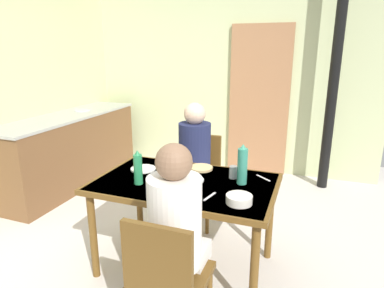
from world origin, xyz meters
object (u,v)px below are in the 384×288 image
at_px(kitchen_counter, 70,150).
at_px(person_far_diner, 194,150).
at_px(water_bottle_green_near, 242,165).
at_px(water_bottle_green_far, 138,168).
at_px(serving_bowl_center, 239,199).
at_px(dining_table, 185,191).
at_px(chair_far_diner, 199,173).
at_px(person_near_diner, 176,219).
at_px(chair_near_diner, 167,278).

relative_size(kitchen_counter, person_far_diner, 2.74).
xyz_separation_m(kitchen_counter, water_bottle_green_near, (2.42, -1.00, 0.42)).
bearing_deg(kitchen_counter, person_far_diner, -14.20).
relative_size(water_bottle_green_near, water_bottle_green_far, 1.17).
bearing_deg(kitchen_counter, serving_bowl_center, -28.28).
bearing_deg(dining_table, chair_far_diner, 101.60).
relative_size(person_near_diner, water_bottle_green_far, 3.00).
xyz_separation_m(dining_table, person_far_diner, (-0.16, 0.64, 0.13)).
bearing_deg(kitchen_counter, chair_far_diner, -10.17).
relative_size(person_far_diner, water_bottle_green_near, 2.55).
xyz_separation_m(chair_near_diner, water_bottle_green_far, (-0.50, 0.61, 0.35)).
distance_m(person_near_diner, water_bottle_green_near, 0.78).
bearing_deg(chair_far_diner, serving_bowl_center, 121.85).
distance_m(chair_far_diner, person_near_diner, 1.48).
height_order(chair_near_diner, person_far_diner, person_far_diner).
relative_size(kitchen_counter, water_bottle_green_far, 8.22).
xyz_separation_m(kitchen_counter, chair_near_diner, (2.21, -1.88, 0.05)).
xyz_separation_m(person_far_diner, water_bottle_green_far, (-0.14, -0.80, 0.07)).
xyz_separation_m(chair_far_diner, person_far_diner, (-0.00, -0.14, 0.28)).
distance_m(water_bottle_green_near, water_bottle_green_far, 0.76).
height_order(chair_near_diner, water_bottle_green_far, water_bottle_green_far).
distance_m(chair_near_diner, chair_far_diner, 1.59).
xyz_separation_m(kitchen_counter, water_bottle_green_far, (1.71, -1.27, 0.40)).
bearing_deg(chair_near_diner, kitchen_counter, 139.57).
xyz_separation_m(dining_table, serving_bowl_center, (0.46, -0.22, 0.10)).
height_order(chair_near_diner, person_near_diner, person_near_diner).
bearing_deg(chair_far_diner, person_far_diner, 90.00).
relative_size(kitchen_counter, person_near_diner, 2.74).
xyz_separation_m(chair_near_diner, water_bottle_green_near, (0.21, 0.88, 0.38)).
relative_size(chair_far_diner, serving_bowl_center, 5.12).
bearing_deg(person_far_diner, serving_bowl_center, 125.74).
bearing_deg(water_bottle_green_near, chair_near_diner, -103.49).
bearing_deg(chair_near_diner, water_bottle_green_far, 129.15).
xyz_separation_m(person_near_diner, person_far_diner, (-0.35, 1.27, 0.00)).
bearing_deg(dining_table, water_bottle_green_near, 14.59).
bearing_deg(person_near_diner, water_bottle_green_near, 74.15).
xyz_separation_m(chair_far_diner, water_bottle_green_far, (-0.14, -0.93, 0.35)).
bearing_deg(water_bottle_green_near, kitchen_counter, 157.52).
relative_size(chair_far_diner, water_bottle_green_far, 3.39).
bearing_deg(kitchen_counter, chair_near_diner, -40.43).
relative_size(kitchen_counter, water_bottle_green_near, 7.00).
bearing_deg(chair_near_diner, person_far_diner, 104.09).
xyz_separation_m(dining_table, chair_near_diner, (0.20, -0.77, -0.16)).
distance_m(kitchen_counter, dining_table, 2.30).
bearing_deg(chair_near_diner, person_near_diner, 90.00).
bearing_deg(water_bottle_green_near, serving_bowl_center, -80.67).
height_order(dining_table, person_near_diner, person_near_diner).
relative_size(dining_table, water_bottle_green_near, 4.45).
bearing_deg(serving_bowl_center, dining_table, 154.13).
bearing_deg(water_bottle_green_near, person_near_diner, -105.85).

